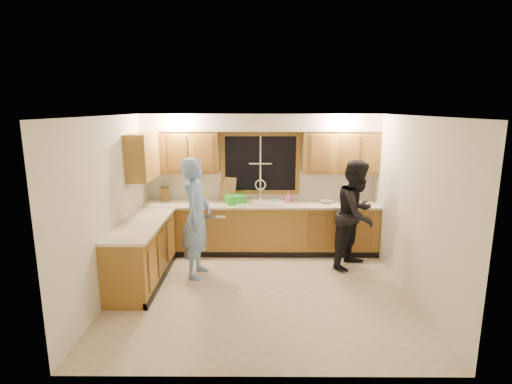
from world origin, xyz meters
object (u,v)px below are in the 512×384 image
dishwasher (214,230)px  woman (357,214)px  stove (131,267)px  soap_bottle (288,197)px  sink (260,206)px  knife_block (165,194)px  dish_crate (235,199)px  bowl (326,201)px  man (196,218)px

dishwasher → woman: 2.55m
stove → soap_bottle: soap_bottle is taller
sink → soap_bottle: sink is taller
knife_block → dish_crate: (1.30, -0.20, -0.05)m
dishwasher → stove: 2.04m
soap_bottle → bowl: (0.68, -0.02, -0.08)m
sink → knife_block: 1.77m
woman → bowl: bearing=67.9°
woman → soap_bottle: (-1.07, 0.72, 0.13)m
knife_block → soap_bottle: bearing=-9.2°
stove → dish_crate: 2.32m
dish_crate → soap_bottle: bearing=4.3°
sink → soap_bottle: size_ratio=4.03×
dish_crate → soap_bottle: (0.95, 0.07, 0.03)m
woman → bowl: woman is taller
stove → dish_crate: bearing=53.1°
man → bowl: (2.18, 1.08, 0.01)m
stove → knife_block: (0.05, 2.00, 0.59)m
sink → stove: bearing=-134.6°
dishwasher → soap_bottle: (1.35, 0.06, 0.62)m
woman → soap_bottle: bearing=95.3°
sink → bowl: (1.19, 0.03, 0.08)m
stove → woman: 3.59m
knife_block → bowl: bearing=-8.8°
sink → soap_bottle: 0.53m
dish_crate → bowl: dish_crate is taller
man → bowl: size_ratio=8.48×
stove → man: bearing=44.1°
soap_bottle → sink: bearing=-174.7°
stove → woman: woman is taller
woman → dish_crate: 2.12m
sink → soap_bottle: bearing=5.3°
woman → dishwasher: bearing=114.0°
dishwasher → bowl: 2.11m
sink → woman: bearing=-23.1°
man → stove: bearing=139.9°
stove → knife_block: size_ratio=3.67×
sink → stove: (-1.80, -1.82, -0.41)m
sink → stove: 2.60m
woman → knife_block: 3.43m
dish_crate → bowl: size_ratio=1.49×
dishwasher → knife_block: (-0.90, 0.19, 0.63)m
sink → woman: (1.57, -0.67, 0.03)m
man → bowl: man is taller
sink → knife_block: (-1.75, 0.17, 0.18)m
sink → man: size_ratio=0.46×
sink → man: 1.45m
dishwasher → soap_bottle: size_ratio=3.85×
stove → knife_block: knife_block is taller
stove → soap_bottle: (2.30, 1.87, 0.58)m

